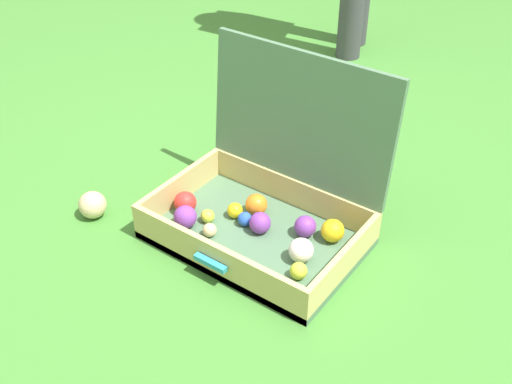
# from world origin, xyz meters

# --- Properties ---
(ground_plane) EXTENTS (16.00, 16.00, 0.00)m
(ground_plane) POSITION_xyz_m (0.00, 0.00, 0.00)
(ground_plane) COLOR #3D7A2D
(open_suitcase) EXTENTS (0.64, 0.50, 0.55)m
(open_suitcase) POSITION_xyz_m (0.08, 0.01, 0.12)
(open_suitcase) COLOR #4C7051
(open_suitcase) RESTS_ON ground
(stray_ball_on_grass) EXTENTS (0.09, 0.09, 0.09)m
(stray_ball_on_grass) POSITION_xyz_m (-0.43, -0.27, 0.05)
(stray_ball_on_grass) COLOR #D1B784
(stray_ball_on_grass) RESTS_ON ground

